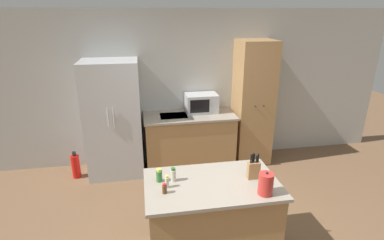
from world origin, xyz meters
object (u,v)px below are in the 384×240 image
at_px(refrigerator, 114,119).
at_px(fire_extinguisher, 76,166).
at_px(microwave, 201,103).
at_px(spice_bottle_tall_dark, 173,175).
at_px(knife_block, 254,169).
at_px(kettle, 266,184).
at_px(spice_bottle_short_red, 159,176).
at_px(spice_bottle_amber_oil, 167,182).
at_px(spice_bottle_green_herb, 165,189).
at_px(pantry_cabinet, 253,103).

relative_size(refrigerator, fire_extinguisher, 4.12).
bearing_deg(refrigerator, microwave, 5.36).
distance_m(spice_bottle_tall_dark, fire_extinguisher, 2.46).
relative_size(knife_block, kettle, 1.20).
xyz_separation_m(refrigerator, microwave, (1.45, 0.14, 0.16)).
xyz_separation_m(spice_bottle_tall_dark, kettle, (0.83, -0.38, 0.04)).
height_order(microwave, spice_bottle_short_red, microwave).
distance_m(spice_bottle_amber_oil, fire_extinguisher, 2.50).
distance_m(spice_bottle_tall_dark, spice_bottle_green_herb, 0.23).
bearing_deg(microwave, pantry_cabinet, -5.41).
height_order(microwave, knife_block, microwave).
bearing_deg(spice_bottle_amber_oil, spice_bottle_green_herb, -108.29).
relative_size(knife_block, spice_bottle_green_herb, 2.83).
bearing_deg(spice_bottle_amber_oil, pantry_cabinet, 51.66).
height_order(pantry_cabinet, spice_bottle_green_herb, pantry_cabinet).
bearing_deg(spice_bottle_short_red, spice_bottle_tall_dark, -6.27).
relative_size(spice_bottle_short_red, kettle, 0.59).
distance_m(knife_block, spice_bottle_amber_oil, 0.90).
relative_size(spice_bottle_green_herb, kettle, 0.42).
bearing_deg(knife_block, spice_bottle_short_red, 173.78).
relative_size(refrigerator, microwave, 3.51).
bearing_deg(kettle, knife_block, 92.07).
distance_m(kettle, fire_extinguisher, 3.27).
xyz_separation_m(refrigerator, kettle, (1.56, -2.34, 0.09)).
height_order(spice_bottle_tall_dark, spice_bottle_green_herb, spice_bottle_tall_dark).
relative_size(microwave, spice_bottle_amber_oil, 4.04).
height_order(pantry_cabinet, kettle, pantry_cabinet).
height_order(pantry_cabinet, spice_bottle_short_red, pantry_cabinet).
bearing_deg(pantry_cabinet, spice_bottle_tall_dark, -128.54).
bearing_deg(spice_bottle_tall_dark, microwave, 71.12).
bearing_deg(spice_bottle_tall_dark, kettle, -24.56).
xyz_separation_m(spice_bottle_short_red, spice_bottle_amber_oil, (0.07, -0.13, -0.00)).
bearing_deg(spice_bottle_short_red, spice_bottle_green_herb, -80.91).
bearing_deg(pantry_cabinet, spice_bottle_green_herb, -127.64).
distance_m(pantry_cabinet, spice_bottle_amber_oil, 2.70).
bearing_deg(spice_bottle_green_herb, knife_block, 7.11).
height_order(spice_bottle_short_red, spice_bottle_amber_oil, spice_bottle_short_red).
distance_m(pantry_cabinet, spice_bottle_short_red, 2.65).
bearing_deg(microwave, kettle, -87.34).
height_order(microwave, fire_extinguisher, microwave).
height_order(knife_block, fire_extinguisher, knife_block).
relative_size(refrigerator, knife_block, 6.49).
xyz_separation_m(spice_bottle_tall_dark, spice_bottle_green_herb, (-0.11, -0.20, -0.02)).
bearing_deg(spice_bottle_tall_dark, pantry_cabinet, 51.46).
bearing_deg(spice_bottle_tall_dark, spice_bottle_green_herb, -117.56).
xyz_separation_m(spice_bottle_amber_oil, spice_bottle_green_herb, (-0.03, -0.09, -0.01)).
height_order(spice_bottle_amber_oil, spice_bottle_green_herb, spice_bottle_amber_oil).
relative_size(microwave, knife_block, 1.85).
xyz_separation_m(refrigerator, knife_block, (1.55, -2.05, 0.09)).
relative_size(spice_bottle_amber_oil, spice_bottle_green_herb, 1.30).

